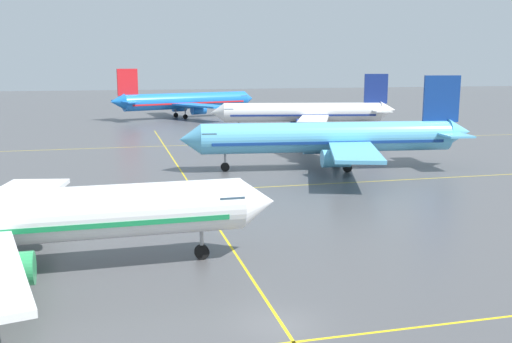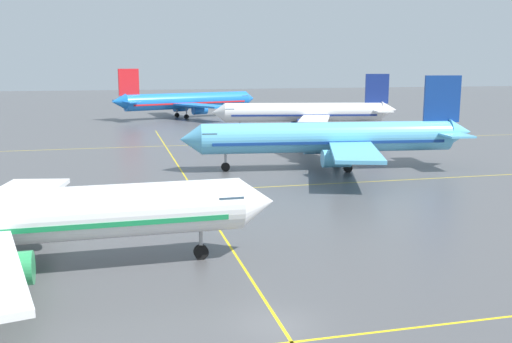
{
  "view_description": "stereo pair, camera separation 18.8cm",
  "coord_description": "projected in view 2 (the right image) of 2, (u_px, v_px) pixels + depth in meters",
  "views": [
    {
      "loc": [
        -8.56,
        -28.46,
        14.15
      ],
      "look_at": [
        5.43,
        28.01,
        3.31
      ],
      "focal_mm": 40.6,
      "sensor_mm": 36.0,
      "label": 1
    },
    {
      "loc": [
        -8.38,
        -28.51,
        14.15
      ],
      "look_at": [
        5.43,
        28.01,
        3.31
      ],
      "focal_mm": 40.6,
      "sensor_mm": 36.0,
      "label": 2
    }
  ],
  "objects": [
    {
      "name": "airliner_second_row",
      "position": [
        332.0,
        138.0,
        78.39
      ],
      "size": [
        40.56,
        34.77,
        12.61
      ],
      "color": "#5BB7E5",
      "rests_on": "ground"
    },
    {
      "name": "ground_plane",
      "position": [
        281.0,
        325.0,
        31.77
      ],
      "size": [
        600.0,
        600.0,
        0.0
      ],
      "primitive_type": "plane",
      "color": "#4C4C4F"
    },
    {
      "name": "airliner_far_left_stand",
      "position": [
        187.0,
        101.0,
        153.25
      ],
      "size": [
        40.57,
        34.72,
        12.97
      ],
      "color": "blue",
      "rests_on": "ground"
    },
    {
      "name": "taxiway_markings",
      "position": [
        194.0,
        191.0,
        65.55
      ],
      "size": [
        153.01,
        123.31,
        0.01
      ],
      "color": "yellow",
      "rests_on": "ground"
    },
    {
      "name": "airliner_front_gate",
      "position": [
        2.0,
        219.0,
        38.5
      ],
      "size": [
        37.35,
        32.3,
        11.64
      ],
      "color": "white",
      "rests_on": "ground"
    },
    {
      "name": "airliner_third_row",
      "position": [
        306.0,
        113.0,
        120.83
      ],
      "size": [
        38.82,
        33.03,
        12.11
      ],
      "color": "white",
      "rests_on": "ground"
    }
  ]
}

